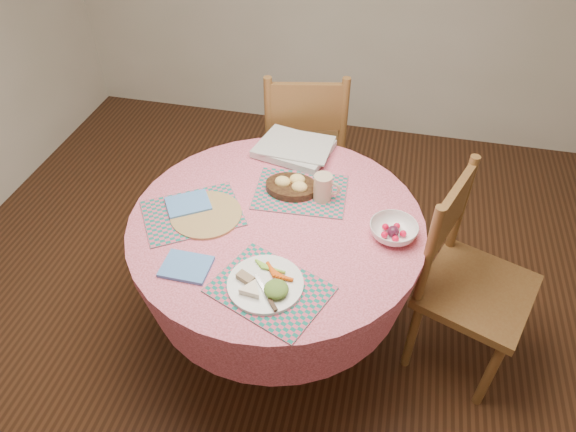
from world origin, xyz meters
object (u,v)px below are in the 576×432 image
Objects in this scene: dining_table at (277,252)px; bread_bowl at (292,185)px; latte_mug at (323,187)px; chair_back at (305,144)px; fruit_bowl at (393,231)px; chair_right at (467,278)px; dinner_plate at (267,284)px; wicker_trivet at (206,215)px.

dining_table is 5.39× the size of bread_bowl.
bread_bowl is 0.15m from latte_mug.
chair_back is 1.06m from fruit_bowl.
bread_bowl is (0.08, -0.69, 0.25)m from chair_back.
dining_table is 0.83m from chair_right.
latte_mug is (0.11, 0.54, 0.05)m from dinner_plate.
fruit_bowl is (0.42, 0.37, 0.01)m from dinner_plate.
wicker_trivet is (-0.24, -0.93, 0.22)m from chair_back.
dinner_plate is at bearing 83.12° from chair_back.
dinner_plate is at bearing -138.65° from fruit_bowl.
fruit_bowl is (0.31, -0.16, -0.04)m from latte_mug.
chair_right is at bearing 4.58° from dining_table.
bread_bowl is (0.32, 0.24, 0.03)m from wicker_trivet.
dining_table is 1.25× the size of chair_right.
dining_table is 10.24× the size of latte_mug.
chair_back is (-0.88, 0.82, 0.02)m from chair_right.
chair_right is at bearing 9.39° from fruit_bowl.
chair_right is 4.98× the size of fruit_bowl.
chair_right is 3.54× the size of dinner_plate.
chair_back reaches higher than chair_right.
dinner_plate is 0.57m from fruit_bowl.
wicker_trivet is 2.48× the size of latte_mug.
fruit_bowl is at bearing -22.30° from bread_bowl.
latte_mug is at bearing 25.06° from wicker_trivet.
dinner_plate reaches higher than wicker_trivet.
dining_table is at bearing 81.64° from chair_back.
latte_mug reaches higher than dinner_plate.
chair_right is 3.30× the size of wicker_trivet.
wicker_trivet is at bearing 116.30° from chair_right.
latte_mug is at bearing 46.10° from dining_table.
fruit_bowl is (-0.35, -0.06, 0.26)m from chair_right.
latte_mug reaches higher than dining_table.
wicker_trivet is 0.48m from dinner_plate.
bread_bowl is at bearing 170.38° from latte_mug.
latte_mug is at bearing 152.51° from fruit_bowl.
dining_table is 4.43× the size of dinner_plate.
bread_bowl reaches higher than fruit_bowl.
bread_bowl reaches higher than dinner_plate.
dining_table is 0.30m from bread_bowl.
bread_bowl is (0.02, 0.20, 0.23)m from dining_table.
chair_back is 0.98m from wicker_trivet.
dining_table is 0.36m from wicker_trivet.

